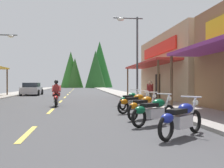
% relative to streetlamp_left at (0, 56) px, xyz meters
% --- Properties ---
extents(ground, '(10.29, 89.49, 0.10)m').
position_rel_streetlamp_left_xyz_m(ground, '(5.19, 6.56, -3.70)').
color(ground, '#424244').
extents(sidewalk_left, '(2.72, 89.49, 0.12)m').
position_rel_streetlamp_left_xyz_m(sidewalk_left, '(-1.31, 6.56, -3.59)').
color(sidewalk_left, '#9E9991').
rests_on(sidewalk_left, ground).
extents(sidewalk_right, '(2.72, 89.49, 0.12)m').
position_rel_streetlamp_left_xyz_m(sidewalk_right, '(11.70, 6.56, -3.59)').
color(sidewalk_right, '#9E9991').
rests_on(sidewalk_right, ground).
extents(centerline_dashes, '(0.16, 63.70, 0.01)m').
position_rel_streetlamp_left_xyz_m(centerline_dashes, '(5.19, 8.78, -3.65)').
color(centerline_dashes, '#E0C64C').
rests_on(centerline_dashes, ground).
extents(storefront_right_far, '(10.34, 12.04, 5.31)m').
position_rel_streetlamp_left_xyz_m(storefront_right_far, '(17.29, -1.85, -1.00)').
color(storefront_right_far, tan).
rests_on(storefront_right_far, ground).
extents(streetlamp_left, '(2.13, 0.30, 5.51)m').
position_rel_streetlamp_left_xyz_m(streetlamp_left, '(0.00, 0.00, 0.00)').
color(streetlamp_left, '#474C51').
rests_on(streetlamp_left, ground).
extents(streetlamp_right, '(2.13, 0.30, 6.15)m').
position_rel_streetlamp_left_xyz_m(streetlamp_right, '(10.41, -4.30, 0.36)').
color(streetlamp_right, '#474C51').
rests_on(streetlamp_right, ground).
extents(motorcycle_parked_right_0, '(1.72, 1.43, 1.04)m').
position_rel_streetlamp_left_xyz_m(motorcycle_parked_right_0, '(9.21, -16.33, -3.17)').
color(motorcycle_parked_right_0, black).
rests_on(motorcycle_parked_right_0, ground).
extents(motorcycle_parked_right_1, '(1.84, 1.27, 1.04)m').
position_rel_streetlamp_left_xyz_m(motorcycle_parked_right_1, '(9.04, -14.46, -3.17)').
color(motorcycle_parked_right_1, black).
rests_on(motorcycle_parked_right_1, ground).
extents(motorcycle_parked_right_2, '(1.63, 1.54, 1.04)m').
position_rel_streetlamp_left_xyz_m(motorcycle_parked_right_2, '(9.07, -12.91, -3.17)').
color(motorcycle_parked_right_2, black).
rests_on(motorcycle_parked_right_2, ground).
extents(motorcycle_parked_right_3, '(1.90, 1.16, 1.04)m').
position_rel_streetlamp_left_xyz_m(motorcycle_parked_right_3, '(9.16, -10.97, -3.17)').
color(motorcycle_parked_right_3, black).
rests_on(motorcycle_parked_right_3, ground).
extents(motorcycle_parked_right_4, '(1.50, 1.66, 1.04)m').
position_rel_streetlamp_left_xyz_m(motorcycle_parked_right_4, '(9.27, -9.13, -3.17)').
color(motorcycle_parked_right_4, black).
rests_on(motorcycle_parked_right_4, ground).
extents(rider_cruising_lead, '(0.60, 2.14, 1.57)m').
position_rel_streetlamp_left_xyz_m(rider_cruising_lead, '(5.23, -7.06, -3.00)').
color(rider_cruising_lead, black).
rests_on(rider_cruising_lead, ground).
extents(pedestrian_waiting, '(0.50, 0.41, 1.54)m').
position_rel_streetlamp_left_xyz_m(pedestrian_waiting, '(11.23, -6.01, -2.77)').
color(pedestrian_waiting, '#726659').
rests_on(pedestrian_waiting, ground).
extents(parked_car_curbside, '(2.09, 4.31, 1.40)m').
position_rel_streetlamp_left_xyz_m(parked_car_curbside, '(1.25, 7.35, -2.97)').
color(parked_car_curbside, silver).
rests_on(parked_car_curbside, ground).
extents(treeline_backdrop, '(15.22, 11.78, 13.73)m').
position_rel_streetlamp_left_xyz_m(treeline_backdrop, '(9.55, 52.76, 2.23)').
color(treeline_backdrop, '#2C6A23').
rests_on(treeline_backdrop, ground).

